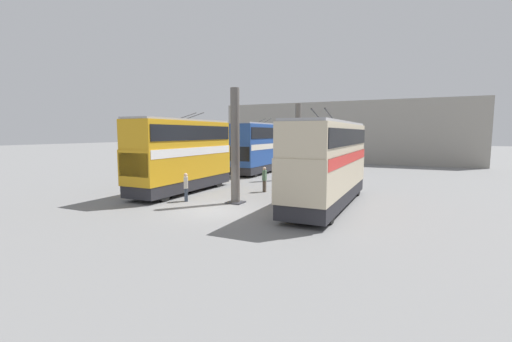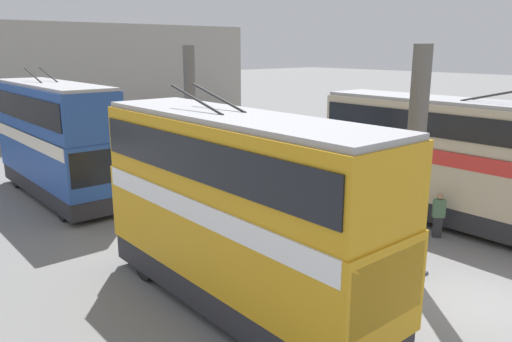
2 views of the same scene
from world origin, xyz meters
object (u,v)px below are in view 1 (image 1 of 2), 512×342
(bus_right_near, at_px, (182,151))
(bus_right_mid, at_px, (260,145))
(oil_drum, at_px, (311,187))
(person_aisle_midway, at_px, (265,179))
(person_by_right_row, at_px, (186,186))
(bus_left_far, at_px, (329,158))
(person_by_left_row, at_px, (296,190))

(bus_right_near, height_order, bus_right_mid, bus_right_mid)
(bus_right_near, relative_size, oil_drum, 11.66)
(bus_right_mid, height_order, person_aisle_midway, bus_right_mid)
(bus_right_mid, bearing_deg, person_by_right_row, -172.03)
(bus_right_near, height_order, person_by_right_row, bus_right_near)
(bus_left_far, relative_size, person_by_left_row, 6.65)
(bus_right_mid, bearing_deg, person_aisle_midway, -153.72)
(bus_right_near, height_order, person_aisle_midway, bus_right_near)
(bus_left_far, relative_size, person_aisle_midway, 6.14)
(bus_right_mid, bearing_deg, person_by_left_row, -147.98)
(person_by_left_row, bearing_deg, person_aisle_midway, -90.47)
(bus_left_far, height_order, person_by_left_row, bus_left_far)
(bus_right_near, height_order, person_by_left_row, bus_right_near)
(bus_right_near, xyz_separation_m, person_by_left_row, (-0.73, -8.83, -2.09))
(bus_left_far, xyz_separation_m, person_aisle_midway, (2.81, 5.30, -1.83))
(person_aisle_midway, height_order, oil_drum, person_aisle_midway)
(person_aisle_midway, bearing_deg, bus_left_far, 143.40)
(person_by_right_row, bearing_deg, person_by_left_row, -17.83)
(bus_right_near, bearing_deg, person_by_left_row, -94.71)
(person_by_right_row, xyz_separation_m, oil_drum, (6.59, -6.19, -0.55))
(person_aisle_midway, bearing_deg, person_by_right_row, 51.10)
(oil_drum, bearing_deg, bus_right_near, 115.32)
(bus_right_mid, xyz_separation_m, person_aisle_midway, (-10.74, -5.30, -2.03))
(bus_left_far, xyz_separation_m, bus_right_near, (0.16, 10.60, 0.18))
(bus_right_mid, height_order, person_by_left_row, bus_right_mid)
(bus_right_mid, xyz_separation_m, person_by_right_row, (-15.99, -2.24, -2.05))
(bus_left_far, relative_size, bus_right_mid, 1.17)
(bus_left_far, relative_size, oil_drum, 13.81)
(person_by_right_row, bearing_deg, bus_left_far, -17.39)
(person_aisle_midway, xyz_separation_m, person_by_right_row, (-5.26, 3.06, -0.02))
(person_by_left_row, height_order, person_by_right_row, person_by_right_row)
(person_aisle_midway, bearing_deg, bus_right_near, 17.93)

